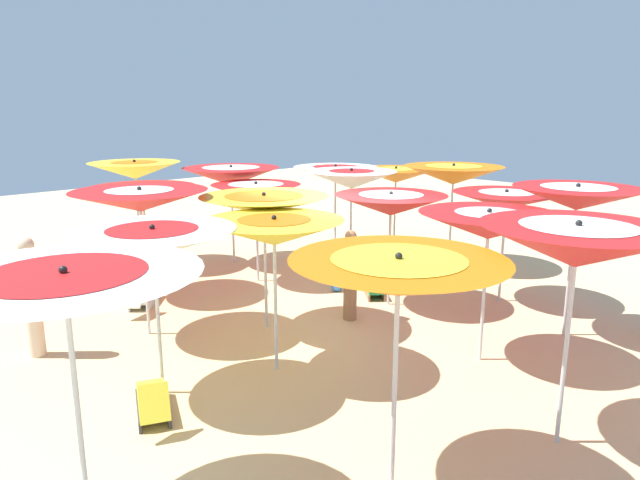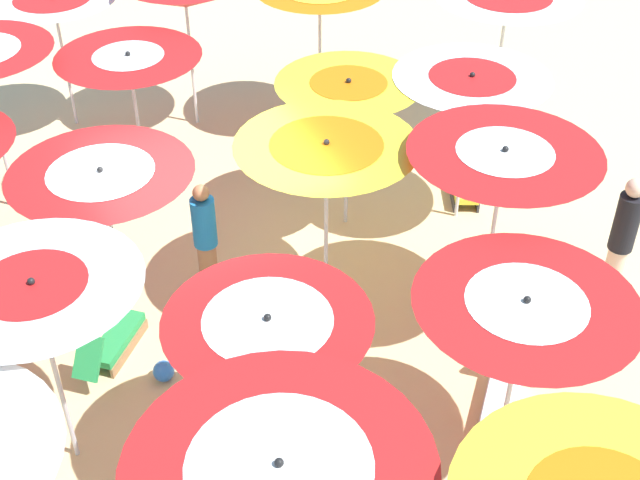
{
  "view_description": "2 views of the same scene",
  "coord_description": "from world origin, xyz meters",
  "px_view_note": "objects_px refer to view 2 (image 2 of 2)",
  "views": [
    {
      "loc": [
        7.22,
        6.87,
        3.69
      ],
      "look_at": [
        0.66,
        0.25,
        1.54
      ],
      "focal_mm": 32.28,
      "sensor_mm": 36.0,
      "label": 1
    },
    {
      "loc": [
        -2.2,
        -7.86,
        7.22
      ],
      "look_at": [
        1.13,
        -0.6,
        1.11
      ],
      "focal_mm": 47.65,
      "sensor_mm": 36.0,
      "label": 2
    }
  ],
  "objects_px": {
    "beach_umbrella_13": "(130,68)",
    "lounger_2": "(341,88)",
    "beach_umbrella_3": "(471,88)",
    "beach_umbrella_6": "(268,333)",
    "beach_umbrella_1": "(524,316)",
    "beachgoer_1": "(206,238)",
    "beach_umbrella_8": "(348,95)",
    "beachgoer_0": "(622,240)",
    "beach_umbrella_2": "(503,164)",
    "lounger_1": "(463,181)",
    "beach_umbrella_4": "(506,7)",
    "beach_umbrella_11": "(36,300)",
    "lounger_3": "(112,343)",
    "beach_umbrella_7": "(326,155)",
    "beach_umbrella_12": "(103,186)",
    "beach_umbrella_19": "(55,9)",
    "beach_ball": "(164,371)",
    "lounger_4": "(503,393)"
  },
  "relations": [
    {
      "from": "beach_umbrella_12",
      "to": "lounger_2",
      "type": "relative_size",
      "value": 1.72
    },
    {
      "from": "beach_umbrella_7",
      "to": "beach_umbrella_13",
      "type": "height_order",
      "value": "beach_umbrella_7"
    },
    {
      "from": "beach_umbrella_3",
      "to": "beachgoer_1",
      "type": "bearing_deg",
      "value": -178.66
    },
    {
      "from": "beach_umbrella_8",
      "to": "beach_umbrella_11",
      "type": "xyz_separation_m",
      "value": [
        -4.39,
        -2.56,
        0.12
      ]
    },
    {
      "from": "beach_umbrella_1",
      "to": "beachgoer_1",
      "type": "distance_m",
      "value": 4.41
    },
    {
      "from": "beach_umbrella_1",
      "to": "beach_ball",
      "type": "distance_m",
      "value": 4.26
    },
    {
      "from": "beach_umbrella_4",
      "to": "beachgoer_0",
      "type": "distance_m",
      "value": 4.48
    },
    {
      "from": "beach_umbrella_4",
      "to": "lounger_4",
      "type": "bearing_deg",
      "value": -122.44
    },
    {
      "from": "beach_umbrella_1",
      "to": "beach_umbrella_4",
      "type": "height_order",
      "value": "beach_umbrella_4"
    },
    {
      "from": "beach_umbrella_3",
      "to": "beach_umbrella_4",
      "type": "distance_m",
      "value": 2.51
    },
    {
      "from": "beach_umbrella_4",
      "to": "beach_umbrella_1",
      "type": "bearing_deg",
      "value": -123.05
    },
    {
      "from": "lounger_4",
      "to": "beachgoer_1",
      "type": "distance_m",
      "value": 4.02
    },
    {
      "from": "beach_umbrella_3",
      "to": "beach_umbrella_6",
      "type": "bearing_deg",
      "value": -142.98
    },
    {
      "from": "beach_umbrella_2",
      "to": "beachgoer_1",
      "type": "height_order",
      "value": "beach_umbrella_2"
    },
    {
      "from": "beach_umbrella_19",
      "to": "lounger_2",
      "type": "xyz_separation_m",
      "value": [
        4.49,
        -1.08,
        -1.82
      ]
    },
    {
      "from": "beachgoer_0",
      "to": "beach_ball",
      "type": "bearing_deg",
      "value": 23.99
    },
    {
      "from": "beach_umbrella_3",
      "to": "beach_umbrella_7",
      "type": "bearing_deg",
      "value": -161.16
    },
    {
      "from": "beach_umbrella_8",
      "to": "beach_umbrella_19",
      "type": "bearing_deg",
      "value": 123.16
    },
    {
      "from": "beach_umbrella_19",
      "to": "beach_umbrella_12",
      "type": "bearing_deg",
      "value": -94.95
    },
    {
      "from": "beach_umbrella_1",
      "to": "beach_umbrella_6",
      "type": "height_order",
      "value": "beach_umbrella_1"
    },
    {
      "from": "beach_umbrella_2",
      "to": "lounger_1",
      "type": "relative_size",
      "value": 2.09
    },
    {
      "from": "lounger_4",
      "to": "beachgoer_0",
      "type": "height_order",
      "value": "beachgoer_0"
    },
    {
      "from": "beach_umbrella_3",
      "to": "beach_umbrella_4",
      "type": "xyz_separation_m",
      "value": [
        1.76,
        1.79,
        0.15
      ]
    },
    {
      "from": "beachgoer_1",
      "to": "beachgoer_0",
      "type": "bearing_deg",
      "value": 152.22
    },
    {
      "from": "beach_umbrella_3",
      "to": "lounger_4",
      "type": "xyz_separation_m",
      "value": [
        -1.49,
        -3.33,
        -1.85
      ]
    },
    {
      "from": "beach_umbrella_1",
      "to": "beach_umbrella_11",
      "type": "distance_m",
      "value": 4.4
    },
    {
      "from": "lounger_3",
      "to": "beachgoer_0",
      "type": "relative_size",
      "value": 0.61
    },
    {
      "from": "beach_umbrella_2",
      "to": "beachgoer_0",
      "type": "xyz_separation_m",
      "value": [
        1.63,
        -0.41,
        -1.27
      ]
    },
    {
      "from": "lounger_3",
      "to": "beach_ball",
      "type": "bearing_deg",
      "value": -103.5
    },
    {
      "from": "beach_umbrella_13",
      "to": "beach_ball",
      "type": "height_order",
      "value": "beach_umbrella_13"
    },
    {
      "from": "beach_umbrella_4",
      "to": "lounger_3",
      "type": "relative_size",
      "value": 2.15
    },
    {
      "from": "beach_umbrella_3",
      "to": "beach_umbrella_8",
      "type": "distance_m",
      "value": 1.62
    },
    {
      "from": "beach_umbrella_4",
      "to": "beach_umbrella_7",
      "type": "xyz_separation_m",
      "value": [
        -4.25,
        -2.63,
        -0.06
      ]
    },
    {
      "from": "beach_umbrella_6",
      "to": "beach_umbrella_13",
      "type": "height_order",
      "value": "beach_umbrella_13"
    },
    {
      "from": "beach_umbrella_8",
      "to": "lounger_4",
      "type": "relative_size",
      "value": 1.79
    },
    {
      "from": "beach_ball",
      "to": "lounger_3",
      "type": "bearing_deg",
      "value": 125.34
    },
    {
      "from": "beachgoer_1",
      "to": "beach_umbrella_11",
      "type": "bearing_deg",
      "value": 41.38
    },
    {
      "from": "beach_umbrella_3",
      "to": "beach_umbrella_11",
      "type": "bearing_deg",
      "value": -161.17
    },
    {
      "from": "beach_umbrella_13",
      "to": "lounger_2",
      "type": "relative_size",
      "value": 1.8
    },
    {
      "from": "lounger_2",
      "to": "beachgoer_0",
      "type": "relative_size",
      "value": 0.69
    },
    {
      "from": "beach_umbrella_4",
      "to": "lounger_3",
      "type": "height_order",
      "value": "beach_umbrella_4"
    },
    {
      "from": "beach_umbrella_4",
      "to": "beach_umbrella_8",
      "type": "distance_m",
      "value": 3.52
    },
    {
      "from": "beach_umbrella_4",
      "to": "lounger_2",
      "type": "height_order",
      "value": "beach_umbrella_4"
    },
    {
      "from": "beachgoer_0",
      "to": "beachgoer_1",
      "type": "relative_size",
      "value": 1.14
    },
    {
      "from": "beach_umbrella_13",
      "to": "beach_ball",
      "type": "distance_m",
      "value": 4.34
    },
    {
      "from": "beach_umbrella_3",
      "to": "lounger_1",
      "type": "bearing_deg",
      "value": 49.82
    },
    {
      "from": "beach_umbrella_8",
      "to": "beachgoer_0",
      "type": "bearing_deg",
      "value": -52.34
    },
    {
      "from": "beach_umbrella_12",
      "to": "lounger_1",
      "type": "bearing_deg",
      "value": 6.24
    },
    {
      "from": "beach_umbrella_12",
      "to": "lounger_2",
      "type": "distance_m",
      "value": 6.61
    },
    {
      "from": "beach_umbrella_2",
      "to": "beach_ball",
      "type": "relative_size",
      "value": 10.02
    }
  ]
}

